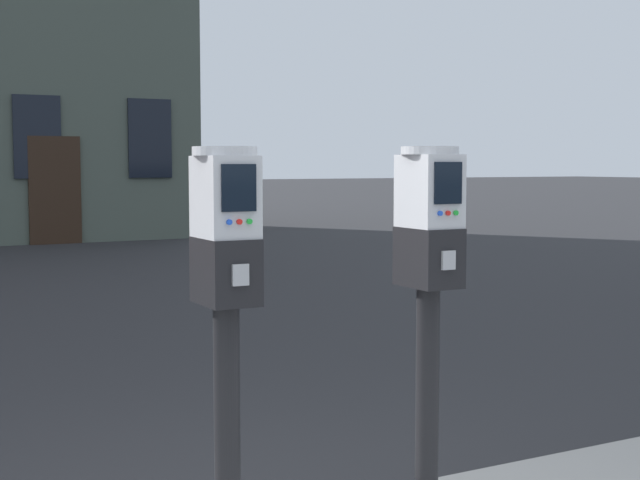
% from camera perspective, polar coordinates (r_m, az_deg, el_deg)
% --- Properties ---
extents(parking_meter_near_kerb, '(0.22, 0.25, 1.48)m').
position_cam_1_polar(parking_meter_near_kerb, '(3.04, -5.94, -2.84)').
color(parking_meter_near_kerb, black).
rests_on(parking_meter_near_kerb, sidewalk_slab).
extents(parking_meter_twin_adjacent, '(0.22, 0.25, 1.49)m').
position_cam_1_polar(parking_meter_twin_adjacent, '(3.44, 6.86, -1.87)').
color(parking_meter_twin_adjacent, black).
rests_on(parking_meter_twin_adjacent, sidewalk_slab).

